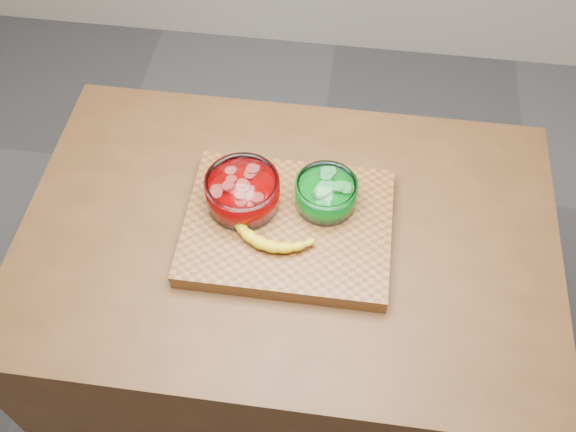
# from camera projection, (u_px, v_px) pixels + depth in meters

# --- Properties ---
(ground) EXTENTS (3.50, 3.50, 0.00)m
(ground) POSITION_uv_depth(u_px,v_px,m) (288.00, 382.00, 2.16)
(ground) COLOR #535458
(ground) RESTS_ON ground
(counter) EXTENTS (1.20, 0.80, 0.90)m
(counter) POSITION_uv_depth(u_px,v_px,m) (288.00, 322.00, 1.79)
(counter) COLOR #4E3017
(counter) RESTS_ON ground
(cutting_board) EXTENTS (0.45, 0.35, 0.04)m
(cutting_board) POSITION_uv_depth(u_px,v_px,m) (288.00, 227.00, 1.41)
(cutting_board) COLOR brown
(cutting_board) RESTS_ON counter
(bowl_red) EXTENTS (0.16, 0.16, 0.08)m
(bowl_red) POSITION_uv_depth(u_px,v_px,m) (243.00, 192.00, 1.40)
(bowl_red) COLOR white
(bowl_red) RESTS_ON cutting_board
(bowl_green) EXTENTS (0.14, 0.14, 0.06)m
(bowl_green) POSITION_uv_depth(u_px,v_px,m) (326.00, 193.00, 1.40)
(bowl_green) COLOR white
(bowl_green) RESTS_ON cutting_board
(banana) EXTENTS (0.22, 0.14, 0.03)m
(banana) POSITION_uv_depth(u_px,v_px,m) (271.00, 229.00, 1.36)
(banana) COLOR gold
(banana) RESTS_ON cutting_board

